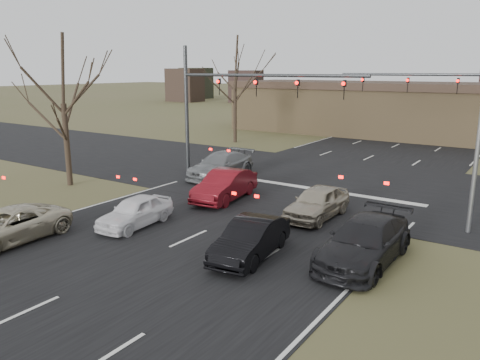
{
  "coord_description": "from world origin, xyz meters",
  "views": [
    {
      "loc": [
        11.44,
        -10.29,
        6.5
      ],
      "look_at": [
        0.74,
        5.52,
        2.0
      ],
      "focal_mm": 35.0,
      "sensor_mm": 36.0,
      "label": 1
    }
  ],
  "objects_px": {
    "car_charcoal_sedan": "(365,241)",
    "car_red_ahead": "(225,185)",
    "mast_arm_far": "(462,94)",
    "car_silver_suv": "(8,226)",
    "car_black_hatch": "(251,239)",
    "car_silver_ahead": "(317,202)",
    "car_white_sedan": "(135,211)",
    "building": "(440,111)",
    "mast_arm_near": "(228,94)",
    "car_grey_ahead": "(221,165)",
    "streetlight_right_near": "(479,94)"
  },
  "relations": [
    {
      "from": "mast_arm_far",
      "to": "car_black_hatch",
      "type": "height_order",
      "value": "mast_arm_far"
    },
    {
      "from": "building",
      "to": "car_silver_suv",
      "type": "height_order",
      "value": "building"
    },
    {
      "from": "mast_arm_near",
      "to": "car_silver_ahead",
      "type": "relative_size",
      "value": 2.88
    },
    {
      "from": "car_silver_suv",
      "to": "car_grey_ahead",
      "type": "relative_size",
      "value": 0.9
    },
    {
      "from": "car_charcoal_sedan",
      "to": "mast_arm_far",
      "type": "bearing_deg",
      "value": 91.66
    },
    {
      "from": "building",
      "to": "mast_arm_near",
      "type": "bearing_deg",
      "value": -106.13
    },
    {
      "from": "mast_arm_near",
      "to": "car_charcoal_sedan",
      "type": "xyz_separation_m",
      "value": [
        11.73,
        -8.34,
        -4.31
      ]
    },
    {
      "from": "streetlight_right_near",
      "to": "car_black_hatch",
      "type": "height_order",
      "value": "streetlight_right_near"
    },
    {
      "from": "car_black_hatch",
      "to": "car_silver_ahead",
      "type": "bearing_deg",
      "value": 82.33
    },
    {
      "from": "car_grey_ahead",
      "to": "car_red_ahead",
      "type": "xyz_separation_m",
      "value": [
        3.25,
        -4.04,
        -0.01
      ]
    },
    {
      "from": "car_silver_suv",
      "to": "car_silver_ahead",
      "type": "xyz_separation_m",
      "value": [
        8.53,
        9.5,
        0.06
      ]
    },
    {
      "from": "mast_arm_near",
      "to": "mast_arm_far",
      "type": "distance_m",
      "value": 15.17
    },
    {
      "from": "car_silver_suv",
      "to": "car_silver_ahead",
      "type": "distance_m",
      "value": 12.77
    },
    {
      "from": "car_charcoal_sedan",
      "to": "car_red_ahead",
      "type": "distance_m",
      "value": 9.48
    },
    {
      "from": "car_grey_ahead",
      "to": "mast_arm_near",
      "type": "bearing_deg",
      "value": 66.07
    },
    {
      "from": "car_charcoal_sedan",
      "to": "car_silver_ahead",
      "type": "distance_m",
      "value": 5.09
    },
    {
      "from": "mast_arm_near",
      "to": "car_silver_suv",
      "type": "bearing_deg",
      "value": -91.23
    },
    {
      "from": "mast_arm_near",
      "to": "car_silver_ahead",
      "type": "xyz_separation_m",
      "value": [
        8.23,
        -4.65,
        -4.36
      ]
    },
    {
      "from": "car_grey_ahead",
      "to": "car_charcoal_sedan",
      "type": "bearing_deg",
      "value": -34.8
    },
    {
      "from": "car_silver_suv",
      "to": "car_red_ahead",
      "type": "height_order",
      "value": "car_red_ahead"
    },
    {
      "from": "car_grey_ahead",
      "to": "car_red_ahead",
      "type": "distance_m",
      "value": 5.18
    },
    {
      "from": "building",
      "to": "mast_arm_near",
      "type": "height_order",
      "value": "mast_arm_near"
    },
    {
      "from": "mast_arm_near",
      "to": "car_red_ahead",
      "type": "distance_m",
      "value": 6.96
    },
    {
      "from": "car_black_hatch",
      "to": "car_silver_ahead",
      "type": "relative_size",
      "value": 0.99
    },
    {
      "from": "car_silver_ahead",
      "to": "car_silver_suv",
      "type": "bearing_deg",
      "value": -130.93
    },
    {
      "from": "car_white_sedan",
      "to": "car_charcoal_sedan",
      "type": "distance_m",
      "value": 9.56
    },
    {
      "from": "car_black_hatch",
      "to": "car_red_ahead",
      "type": "relative_size",
      "value": 0.9
    },
    {
      "from": "car_black_hatch",
      "to": "streetlight_right_near",
      "type": "bearing_deg",
      "value": 43.17
    },
    {
      "from": "mast_arm_far",
      "to": "car_silver_suv",
      "type": "bearing_deg",
      "value": -115.89
    },
    {
      "from": "mast_arm_near",
      "to": "streetlight_right_near",
      "type": "relative_size",
      "value": 1.21
    },
    {
      "from": "building",
      "to": "mast_arm_near",
      "type": "relative_size",
      "value": 3.5
    },
    {
      "from": "car_black_hatch",
      "to": "car_white_sedan",
      "type": "bearing_deg",
      "value": 171.3
    },
    {
      "from": "car_white_sedan",
      "to": "car_black_hatch",
      "type": "height_order",
      "value": "car_black_hatch"
    },
    {
      "from": "building",
      "to": "car_grey_ahead",
      "type": "distance_m",
      "value": 26.63
    },
    {
      "from": "streetlight_right_near",
      "to": "car_silver_suv",
      "type": "relative_size",
      "value": 2.12
    },
    {
      "from": "mast_arm_near",
      "to": "car_silver_suv",
      "type": "height_order",
      "value": "mast_arm_near"
    },
    {
      "from": "mast_arm_near",
      "to": "car_grey_ahead",
      "type": "height_order",
      "value": "mast_arm_near"
    },
    {
      "from": "mast_arm_far",
      "to": "car_red_ahead",
      "type": "distance_m",
      "value": 17.31
    },
    {
      "from": "mast_arm_far",
      "to": "car_black_hatch",
      "type": "xyz_separation_m",
      "value": [
        -3.18,
        -20.15,
        -4.33
      ]
    },
    {
      "from": "car_silver_suv",
      "to": "car_red_ahead",
      "type": "xyz_separation_m",
      "value": [
        3.35,
        9.61,
        0.1
      ]
    },
    {
      "from": "mast_arm_far",
      "to": "car_grey_ahead",
      "type": "relative_size",
      "value": 2.11
    },
    {
      "from": "mast_arm_far",
      "to": "car_white_sedan",
      "type": "xyz_separation_m",
      "value": [
        -9.09,
        -20.04,
        -4.38
      ]
    },
    {
      "from": "car_black_hatch",
      "to": "car_silver_ahead",
      "type": "height_order",
      "value": "car_silver_ahead"
    },
    {
      "from": "mast_arm_far",
      "to": "car_silver_suv",
      "type": "xyz_separation_m",
      "value": [
        -11.72,
        -24.15,
        -4.36
      ]
    },
    {
      "from": "mast_arm_far",
      "to": "car_silver_suv",
      "type": "height_order",
      "value": "mast_arm_far"
    },
    {
      "from": "building",
      "to": "mast_arm_far",
      "type": "xyz_separation_m",
      "value": [
        4.18,
        -15.0,
        2.35
      ]
    },
    {
      "from": "car_charcoal_sedan",
      "to": "streetlight_right_near",
      "type": "bearing_deg",
      "value": 67.19
    },
    {
      "from": "car_charcoal_sedan",
      "to": "car_silver_ahead",
      "type": "xyz_separation_m",
      "value": [
        -3.5,
        3.7,
        -0.04
      ]
    },
    {
      "from": "building",
      "to": "car_grey_ahead",
      "type": "height_order",
      "value": "building"
    },
    {
      "from": "mast_arm_near",
      "to": "car_charcoal_sedan",
      "type": "relative_size",
      "value": 2.32
    }
  ]
}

